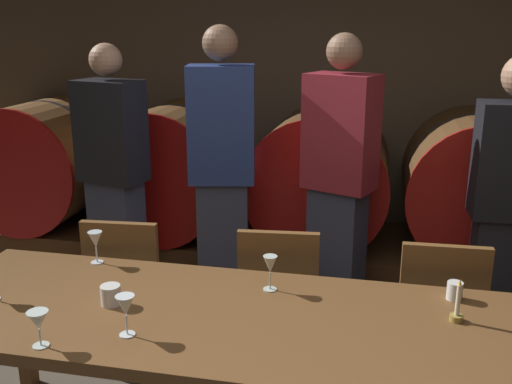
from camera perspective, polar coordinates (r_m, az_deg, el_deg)
back_wall at (r=4.54m, az=7.08°, el=9.96°), size 6.45×0.24×2.73m
barrel_shelf at (r=4.31m, az=5.87°, el=-6.64°), size 5.81×0.90×0.37m
wine_barrel_far_left at (r=4.77m, az=-19.56°, el=2.88°), size 0.93×0.94×0.93m
wine_barrel_left at (r=4.33m, az=-7.94°, el=2.39°), size 0.93×0.94×0.93m
wine_barrel_center at (r=4.10m, az=6.38°, el=1.64°), size 0.93×0.94×0.93m
wine_barrel_right at (r=4.13m, az=20.46°, el=0.81°), size 0.93×0.94×0.93m
dining_table at (r=2.40m, az=-1.10°, el=-13.26°), size 2.69×0.88×0.74m
chair_left at (r=3.29m, az=-12.16°, el=-8.74°), size 0.43×0.43×0.88m
chair_center at (r=3.10m, az=2.26°, el=-10.02°), size 0.44×0.44×0.88m
chair_right at (r=3.07m, az=17.21°, el=-11.08°), size 0.41×0.41×0.88m
guest_far_left at (r=3.69m, az=-13.55°, el=0.57°), size 0.42×0.32×1.74m
guest_center_left at (r=3.50m, az=-3.28°, el=1.16°), size 0.42×0.31×1.84m
guest_center_right at (r=3.39m, az=8.01°, el=0.10°), size 0.44×0.37×1.80m
guest_far_right at (r=3.35m, az=23.14°, el=-2.08°), size 0.39×0.25×1.71m
candle_center at (r=2.44m, az=18.91°, el=-10.77°), size 0.05×0.05×0.18m
wine_glass_left at (r=2.91m, az=-15.30°, el=-4.55°), size 0.07×0.07×0.16m
wine_glass_center at (r=2.27m, az=-20.36°, el=-11.67°), size 0.08×0.08×0.14m
wine_glass_right at (r=2.24m, az=-12.54°, el=-10.81°), size 0.07×0.07×0.16m
wine_glass_far_right at (r=2.54m, az=1.38°, el=-7.15°), size 0.06×0.06×0.16m
cup_left at (r=2.51m, az=-13.91°, el=-9.68°), size 0.08×0.08×0.08m
cup_right at (r=2.62m, az=18.71°, el=-9.06°), size 0.07×0.07×0.08m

